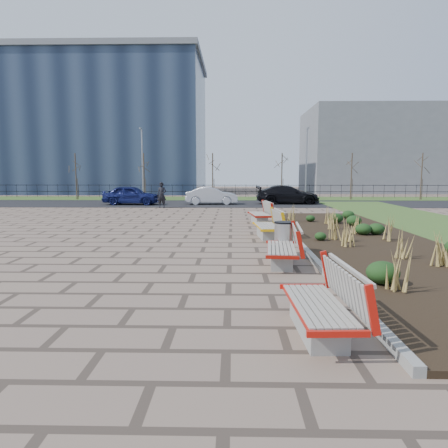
{
  "coord_description": "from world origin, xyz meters",
  "views": [
    {
      "loc": [
        1.75,
        -8.4,
        2.38
      ],
      "look_at": [
        1.5,
        3.0,
        0.9
      ],
      "focal_mm": 32.0,
      "sensor_mm": 36.0,
      "label": 1
    }
  ],
  "objects_px": {
    "bench_c": "(267,224)",
    "lamp_west": "(142,165)",
    "car_blue": "(131,195)",
    "bench_a": "(317,301)",
    "lamp_east": "(306,165)",
    "bench_d": "(259,213)",
    "litter_bin": "(284,239)",
    "car_silver": "(211,196)",
    "pedestrian": "(162,195)",
    "car_black": "(288,195)",
    "bench_b": "(281,246)"
  },
  "relations": [
    {
      "from": "bench_c",
      "to": "lamp_west",
      "type": "bearing_deg",
      "value": 109.66
    },
    {
      "from": "car_blue",
      "to": "lamp_west",
      "type": "distance_m",
      "value": 5.65
    },
    {
      "from": "bench_c",
      "to": "bench_a",
      "type": "bearing_deg",
      "value": -94.62
    },
    {
      "from": "bench_c",
      "to": "lamp_east",
      "type": "distance_m",
      "value": 20.72
    },
    {
      "from": "bench_a",
      "to": "bench_d",
      "type": "relative_size",
      "value": 1.0
    },
    {
      "from": "litter_bin",
      "to": "car_silver",
      "type": "xyz_separation_m",
      "value": [
        -3.04,
        18.4,
        0.17
      ]
    },
    {
      "from": "bench_d",
      "to": "bench_a",
      "type": "bearing_deg",
      "value": -96.98
    },
    {
      "from": "bench_c",
      "to": "pedestrian",
      "type": "height_order",
      "value": "pedestrian"
    },
    {
      "from": "bench_d",
      "to": "pedestrian",
      "type": "xyz_separation_m",
      "value": [
        -6.02,
        8.08,
        0.37
      ]
    },
    {
      "from": "bench_d",
      "to": "pedestrian",
      "type": "distance_m",
      "value": 10.09
    },
    {
      "from": "car_silver",
      "to": "bench_c",
      "type": "bearing_deg",
      "value": -173.45
    },
    {
      "from": "car_black",
      "to": "car_blue",
      "type": "bearing_deg",
      "value": 94.24
    },
    {
      "from": "litter_bin",
      "to": "car_silver",
      "type": "distance_m",
      "value": 18.65
    },
    {
      "from": "car_blue",
      "to": "car_silver",
      "type": "distance_m",
      "value": 5.9
    },
    {
      "from": "bench_c",
      "to": "car_silver",
      "type": "bearing_deg",
      "value": 95.89
    },
    {
      "from": "bench_b",
      "to": "bench_c",
      "type": "relative_size",
      "value": 1.0
    },
    {
      "from": "car_black",
      "to": "lamp_west",
      "type": "relative_size",
      "value": 0.79
    },
    {
      "from": "bench_b",
      "to": "bench_c",
      "type": "xyz_separation_m",
      "value": [
        0.0,
        4.33,
        0.0
      ]
    },
    {
      "from": "bench_c",
      "to": "lamp_west",
      "type": "distance_m",
      "value": 22.03
    },
    {
      "from": "car_black",
      "to": "lamp_east",
      "type": "height_order",
      "value": "lamp_east"
    },
    {
      "from": "bench_c",
      "to": "car_silver",
      "type": "distance_m",
      "value": 15.51
    },
    {
      "from": "bench_c",
      "to": "litter_bin",
      "type": "bearing_deg",
      "value": -90.78
    },
    {
      "from": "bench_c",
      "to": "car_blue",
      "type": "bearing_deg",
      "value": 115.86
    },
    {
      "from": "bench_b",
      "to": "lamp_west",
      "type": "distance_m",
      "value": 26.01
    },
    {
      "from": "car_silver",
      "to": "lamp_east",
      "type": "bearing_deg",
      "value": -63.0
    },
    {
      "from": "bench_d",
      "to": "litter_bin",
      "type": "height_order",
      "value": "bench_d"
    },
    {
      "from": "bench_d",
      "to": "bench_c",
      "type": "bearing_deg",
      "value": -96.98
    },
    {
      "from": "bench_b",
      "to": "car_silver",
      "type": "bearing_deg",
      "value": 103.46
    },
    {
      "from": "bench_b",
      "to": "pedestrian",
      "type": "bearing_deg",
      "value": 115.2
    },
    {
      "from": "bench_b",
      "to": "lamp_west",
      "type": "height_order",
      "value": "lamp_west"
    },
    {
      "from": "bench_d",
      "to": "car_blue",
      "type": "relative_size",
      "value": 0.51
    },
    {
      "from": "car_black",
      "to": "bench_b",
      "type": "bearing_deg",
      "value": 171.02
    },
    {
      "from": "bench_b",
      "to": "car_black",
      "type": "xyz_separation_m",
      "value": [
        2.9,
        20.15,
        0.21
      ]
    },
    {
      "from": "car_black",
      "to": "lamp_west",
      "type": "bearing_deg",
      "value": 70.1
    },
    {
      "from": "bench_c",
      "to": "car_blue",
      "type": "height_order",
      "value": "car_blue"
    },
    {
      "from": "bench_a",
      "to": "bench_d",
      "type": "distance_m",
      "value": 12.92
    },
    {
      "from": "pedestrian",
      "to": "lamp_east",
      "type": "bearing_deg",
      "value": 43.48
    },
    {
      "from": "bench_a",
      "to": "lamp_east",
      "type": "bearing_deg",
      "value": 77.82
    },
    {
      "from": "bench_b",
      "to": "car_blue",
      "type": "xyz_separation_m",
      "value": [
        -8.72,
        19.13,
        0.22
      ]
    },
    {
      "from": "pedestrian",
      "to": "bench_b",
      "type": "bearing_deg",
      "value": -61.45
    },
    {
      "from": "pedestrian",
      "to": "car_black",
      "type": "relative_size",
      "value": 0.37
    },
    {
      "from": "bench_a",
      "to": "pedestrian",
      "type": "height_order",
      "value": "pedestrian"
    },
    {
      "from": "bench_a",
      "to": "bench_c",
      "type": "relative_size",
      "value": 1.0
    },
    {
      "from": "car_silver",
      "to": "car_blue",
      "type": "bearing_deg",
      "value": 90.38
    },
    {
      "from": "bench_c",
      "to": "litter_bin",
      "type": "height_order",
      "value": "bench_c"
    },
    {
      "from": "bench_b",
      "to": "car_silver",
      "type": "distance_m",
      "value": 19.78
    },
    {
      "from": "pedestrian",
      "to": "car_silver",
      "type": "xyz_separation_m",
      "value": [
        3.19,
        2.99,
        -0.21
      ]
    },
    {
      "from": "bench_b",
      "to": "lamp_east",
      "type": "relative_size",
      "value": 0.35
    },
    {
      "from": "litter_bin",
      "to": "lamp_east",
      "type": "xyz_separation_m",
      "value": [
        4.79,
        23.09,
        2.56
      ]
    },
    {
      "from": "bench_d",
      "to": "car_black",
      "type": "bearing_deg",
      "value": 69.02
    }
  ]
}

